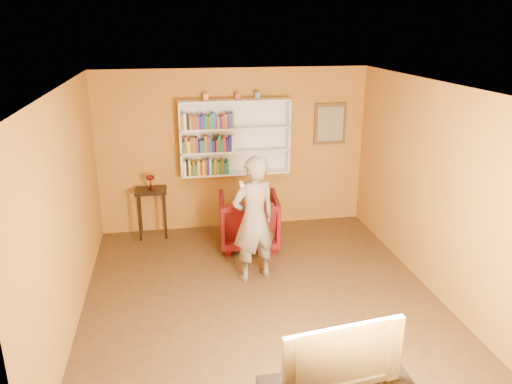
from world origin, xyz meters
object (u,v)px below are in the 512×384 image
at_px(console_table, 151,197).
at_px(ruby_lustre, 150,179).
at_px(bookshelf, 234,137).
at_px(armchair, 249,221).
at_px(person, 254,219).
at_px(television, 337,351).

distance_m(console_table, ruby_lustre, 0.31).
distance_m(bookshelf, ruby_lustre, 1.53).
bearing_deg(bookshelf, ruby_lustre, -173.49).
height_order(armchair, person, person).
bearing_deg(bookshelf, television, -87.31).
distance_m(bookshelf, armchair, 1.42).
xyz_separation_m(bookshelf, person, (-0.00, -1.86, -0.72)).
bearing_deg(person, television, 76.52).
height_order(bookshelf, armchair, bookshelf).
relative_size(console_table, ruby_lustre, 3.48).
relative_size(bookshelf, television, 1.68).
distance_m(bookshelf, console_table, 1.68).
height_order(bookshelf, person, bookshelf).
bearing_deg(armchair, person, 89.46).
distance_m(armchair, person, 1.17).
xyz_separation_m(armchair, television, (0.12, -3.87, 0.36)).
bearing_deg(console_table, ruby_lustre, 110.56).
bearing_deg(armchair, console_table, -17.82).
xyz_separation_m(bookshelf, ruby_lustre, (-1.40, -0.16, -0.60)).
height_order(console_table, person, person).
relative_size(armchair, television, 0.87).
height_order(console_table, television, television).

